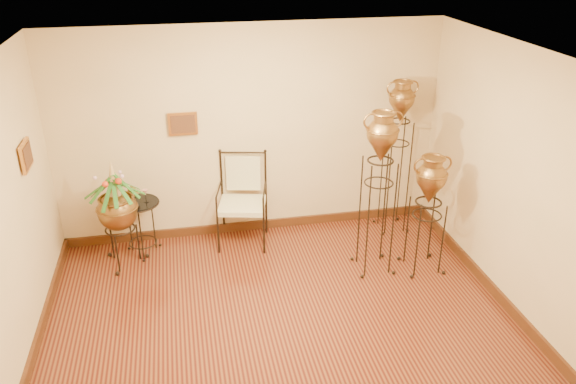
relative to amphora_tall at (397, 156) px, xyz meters
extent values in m
plane|color=brown|center=(-1.89, -2.15, -1.08)|extent=(5.00, 5.00, 0.00)
cube|color=#482510|center=(-1.89, 0.33, -1.02)|extent=(5.00, 0.04, 0.12)
cube|color=#482510|center=(-4.37, -2.15, -1.02)|extent=(0.04, 5.00, 0.12)
cube|color=#482510|center=(0.59, -2.15, -1.02)|extent=(0.04, 5.00, 0.12)
cube|color=#CD893C|center=(-2.74, 0.31, 0.52)|extent=(0.36, 0.03, 0.29)
cube|color=#CD893C|center=(-4.35, -0.70, 0.62)|extent=(0.03, 0.36, 0.29)
cube|color=beige|center=(-2.07, 0.00, -0.53)|extent=(0.69, 0.65, 0.07)
cube|color=beige|center=(-2.07, 0.00, -0.18)|extent=(0.45, 0.13, 0.47)
cylinder|color=black|center=(-3.37, 0.00, -0.36)|extent=(0.50, 0.50, 0.02)
camera|label=1|loc=(-2.77, -6.47, 2.76)|focal=35.00mm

